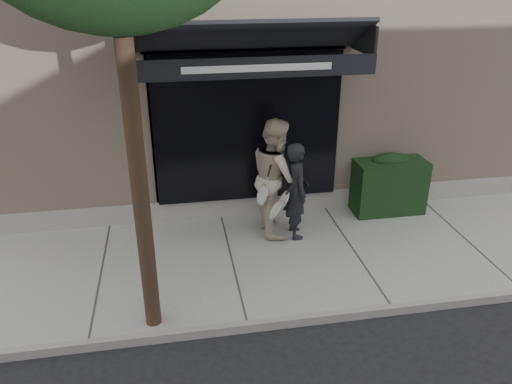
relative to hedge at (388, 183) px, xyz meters
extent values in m
plane|color=black|center=(-1.10, -1.25, -0.66)|extent=(80.00, 80.00, 0.00)
cube|color=gray|center=(-1.10, -1.25, -0.60)|extent=(20.00, 3.00, 0.12)
cube|color=gray|center=(-1.10, -2.80, -0.59)|extent=(20.00, 0.10, 0.14)
cube|color=beige|center=(-1.10, 3.75, 2.09)|extent=(14.00, 7.00, 5.50)
cube|color=gray|center=(-1.10, 0.45, -0.41)|extent=(14.02, 0.42, 0.50)
cube|color=black|center=(-2.60, 0.30, 1.14)|extent=(3.20, 0.30, 2.60)
cube|color=gray|center=(-4.20, 0.45, 1.14)|extent=(0.08, 0.40, 2.60)
cube|color=gray|center=(-1.00, 0.45, 1.14)|extent=(0.08, 0.40, 2.60)
cube|color=gray|center=(-2.60, 0.45, 2.48)|extent=(3.36, 0.40, 0.12)
cube|color=black|center=(-2.60, -0.25, 2.74)|extent=(3.60, 1.03, 0.55)
cube|color=black|center=(-2.60, -0.75, 2.35)|extent=(3.60, 0.05, 0.30)
cube|color=white|center=(-2.60, -0.78, 2.35)|extent=(2.20, 0.01, 0.10)
cube|color=black|center=(-4.38, -0.25, 2.66)|extent=(0.04, 1.00, 0.45)
cube|color=black|center=(-0.82, -0.25, 2.66)|extent=(0.04, 1.00, 0.45)
cube|color=black|center=(0.00, 0.00, -0.04)|extent=(1.30, 0.70, 1.00)
ellipsoid|color=black|center=(0.00, 0.00, 0.46)|extent=(0.71, 0.38, 0.27)
cylinder|color=black|center=(-4.30, -2.55, 1.74)|extent=(0.20, 0.20, 4.80)
imported|color=black|center=(-1.92, -0.63, 0.29)|extent=(0.41, 0.61, 1.66)
torus|color=silver|center=(-2.20, -0.85, 0.23)|extent=(0.17, 0.31, 0.28)
cylinder|color=silver|center=(-2.20, -0.85, 0.23)|extent=(0.14, 0.27, 0.24)
cylinder|color=silver|center=(-2.20, -0.85, 0.23)|extent=(0.17, 0.02, 0.11)
cylinder|color=black|center=(-2.20, -0.85, 0.23)|extent=(0.19, 0.03, 0.13)
torus|color=silver|center=(-2.37, -1.05, 0.17)|extent=(0.21, 0.32, 0.27)
cylinder|color=silver|center=(-2.37, -1.05, 0.17)|extent=(0.17, 0.28, 0.23)
cylinder|color=silver|center=(-2.37, -1.05, 0.17)|extent=(0.17, 0.03, 0.11)
cylinder|color=black|center=(-2.37, -1.05, 0.17)|extent=(0.19, 0.05, 0.13)
imported|color=#BFB099|center=(-2.22, -0.39, 0.47)|extent=(0.80, 1.00, 2.01)
torus|color=silver|center=(-2.52, -0.73, 0.31)|extent=(0.19, 0.32, 0.30)
cylinder|color=silver|center=(-2.52, -0.73, 0.31)|extent=(0.15, 0.28, 0.26)
cylinder|color=silver|center=(-2.52, -0.73, 0.31)|extent=(0.18, 0.07, 0.07)
cylinder|color=black|center=(-2.52, -0.73, 0.31)|extent=(0.20, 0.08, 0.09)
camera|label=1|loc=(-3.89, -7.91, 3.74)|focal=35.00mm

